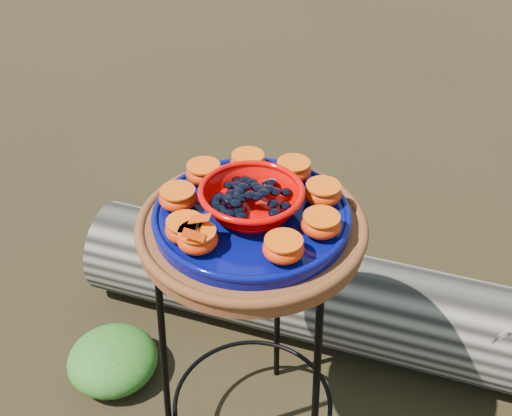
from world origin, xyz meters
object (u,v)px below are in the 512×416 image
(plant_stand, at_px, (252,350))
(terracotta_saucer, at_px, (252,230))
(cobalt_plate, at_px, (252,217))
(red_bowl, at_px, (251,201))
(driftwood_log, at_px, (338,299))

(plant_stand, relative_size, terracotta_saucer, 1.53)
(cobalt_plate, bearing_deg, red_bowl, 0.00)
(plant_stand, relative_size, driftwood_log, 0.45)
(red_bowl, bearing_deg, terracotta_saucer, 0.00)
(terracotta_saucer, relative_size, driftwood_log, 0.29)
(red_bowl, bearing_deg, plant_stand, 0.00)
(plant_stand, xyz_separation_m, terracotta_saucer, (0.00, 0.00, 0.37))
(terracotta_saucer, relative_size, cobalt_plate, 1.17)
(plant_stand, xyz_separation_m, red_bowl, (0.00, 0.00, 0.44))
(cobalt_plate, relative_size, red_bowl, 2.00)
(plant_stand, bearing_deg, driftwood_log, 73.73)
(terracotta_saucer, bearing_deg, driftwood_log, 73.73)
(terracotta_saucer, relative_size, red_bowl, 2.33)
(red_bowl, bearing_deg, cobalt_plate, 0.00)
(cobalt_plate, height_order, driftwood_log, cobalt_plate)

